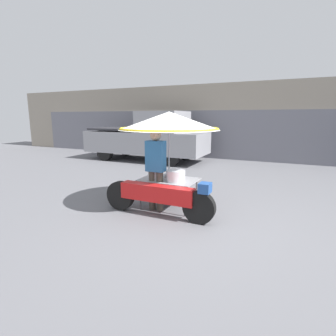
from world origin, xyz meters
TOP-DOWN VIEW (x-y plane):
  - ground_plane at (0.00, 0.00)m, footprint 36.00×36.00m
  - shopfront_building at (0.00, 8.50)m, footprint 28.00×2.06m
  - vendor_motorcycle_cart at (-0.52, 0.37)m, footprint 2.34×2.07m
  - vendor_person at (-0.70, 0.17)m, footprint 0.38×0.22m
  - pickup_truck at (-3.94, 5.65)m, footprint 5.40×1.99m

SIDE VIEW (x-z plane):
  - ground_plane at x=0.00m, z-range 0.00..0.00m
  - vendor_person at x=-0.70m, z-range 0.11..1.79m
  - pickup_truck at x=-3.94m, z-range -0.06..2.09m
  - vendor_motorcycle_cart at x=-0.52m, z-range 0.59..2.61m
  - shopfront_building at x=0.00m, z-range -0.01..3.40m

